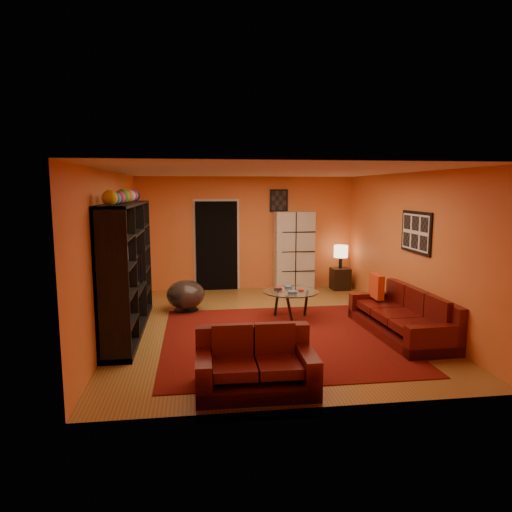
{
  "coord_description": "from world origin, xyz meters",
  "views": [
    {
      "loc": [
        -1.18,
        -7.46,
        2.32
      ],
      "look_at": [
        -0.17,
        0.1,
        1.19
      ],
      "focal_mm": 32.0,
      "sensor_mm": 36.0,
      "label": 1
    }
  ],
  "objects": [
    {
      "name": "floor",
      "position": [
        0.0,
        0.0,
        0.0
      ],
      "size": [
        6.0,
        6.0,
        0.0
      ],
      "primitive_type": "plane",
      "color": "brown",
      "rests_on": "ground"
    },
    {
      "name": "ceiling",
      "position": [
        0.0,
        0.0,
        2.6
      ],
      "size": [
        6.0,
        6.0,
        0.0
      ],
      "primitive_type": "plane",
      "rotation": [
        3.14,
        0.0,
        0.0
      ],
      "color": "white",
      "rests_on": "wall_back"
    },
    {
      "name": "wall_back",
      "position": [
        0.0,
        3.0,
        1.3
      ],
      "size": [
        6.0,
        0.0,
        6.0
      ],
      "primitive_type": "plane",
      "rotation": [
        1.57,
        0.0,
        0.0
      ],
      "color": "orange",
      "rests_on": "floor"
    },
    {
      "name": "wall_front",
      "position": [
        0.0,
        -3.0,
        1.3
      ],
      "size": [
        6.0,
        0.0,
        6.0
      ],
      "primitive_type": "plane",
      "rotation": [
        -1.57,
        0.0,
        0.0
      ],
      "color": "orange",
      "rests_on": "floor"
    },
    {
      "name": "wall_left",
      "position": [
        -2.5,
        0.0,
        1.3
      ],
      "size": [
        0.0,
        6.0,
        6.0
      ],
      "primitive_type": "plane",
      "rotation": [
        1.57,
        0.0,
        1.57
      ],
      "color": "orange",
      "rests_on": "floor"
    },
    {
      "name": "wall_right",
      "position": [
        2.5,
        0.0,
        1.3
      ],
      "size": [
        0.0,
        6.0,
        6.0
      ],
      "primitive_type": "plane",
      "rotation": [
        1.57,
        0.0,
        -1.57
      ],
      "color": "orange",
      "rests_on": "floor"
    },
    {
      "name": "rug",
      "position": [
        0.1,
        -0.7,
        0.01
      ],
      "size": [
        3.6,
        3.6,
        0.01
      ],
      "primitive_type": "cube",
      "color": "#4F0B09",
      "rests_on": "floor"
    },
    {
      "name": "doorway",
      "position": [
        -0.7,
        2.96,
        1.02
      ],
      "size": [
        0.95,
        0.1,
        2.04
      ],
      "primitive_type": "cube",
      "color": "black",
      "rests_on": "floor"
    },
    {
      "name": "wall_art_right",
      "position": [
        2.48,
        -0.3,
        1.6
      ],
      "size": [
        0.03,
        1.0,
        0.7
      ],
      "primitive_type": "cube",
      "color": "black",
      "rests_on": "wall_right"
    },
    {
      "name": "wall_art_back",
      "position": [
        0.75,
        2.98,
        2.05
      ],
      "size": [
        0.42,
        0.03,
        0.52
      ],
      "primitive_type": "cube",
      "color": "black",
      "rests_on": "wall_back"
    },
    {
      "name": "entertainment_unit",
      "position": [
        -2.27,
        0.0,
        1.05
      ],
      "size": [
        0.45,
        3.0,
        2.1
      ],
      "primitive_type": "cube",
      "color": "black",
      "rests_on": "floor"
    },
    {
      "name": "tv",
      "position": [
        -2.23,
        0.02,
        0.99
      ],
      "size": [
        0.94,
        0.12,
        0.54
      ],
      "primitive_type": "imported",
      "rotation": [
        0.0,
        0.0,
        1.57
      ],
      "color": "black",
      "rests_on": "entertainment_unit"
    },
    {
      "name": "sofa",
      "position": [
        2.14,
        -0.78,
        0.28
      ],
      "size": [
        1.0,
        2.24,
        0.85
      ],
      "rotation": [
        0.0,
        0.0,
        0.04
      ],
      "color": "#450A09",
      "rests_on": "rug"
    },
    {
      "name": "loveseat",
      "position": [
        -0.52,
        -2.42,
        0.29
      ],
      "size": [
        1.38,
        0.84,
        0.85
      ],
      "rotation": [
        0.0,
        0.0,
        1.56
      ],
      "color": "#450A09",
      "rests_on": "rug"
    },
    {
      "name": "throw_pillow",
      "position": [
        1.95,
        0.0,
        0.63
      ],
      "size": [
        0.12,
        0.42,
        0.42
      ],
      "primitive_type": "cube",
      "color": "red",
      "rests_on": "sofa"
    },
    {
      "name": "coffee_table",
      "position": [
        0.5,
        0.37,
        0.46
      ],
      "size": [
        1.0,
        1.0,
        0.5
      ],
      "rotation": [
        0.0,
        0.0,
        0.25
      ],
      "color": "silver",
      "rests_on": "floor"
    },
    {
      "name": "storage_cabinet",
      "position": [
        1.08,
        2.8,
        0.9
      ],
      "size": [
        0.91,
        0.43,
        1.8
      ],
      "primitive_type": "cube",
      "rotation": [
        0.0,
        0.0,
        0.03
      ],
      "color": "beige",
      "rests_on": "floor"
    },
    {
      "name": "bowl_chair",
      "position": [
        -1.38,
        1.13,
        0.32
      ],
      "size": [
        0.73,
        0.73,
        0.59
      ],
      "color": "black",
      "rests_on": "floor"
    },
    {
      "name": "side_table",
      "position": [
        2.14,
        2.58,
        0.25
      ],
      "size": [
        0.41,
        0.41,
        0.5
      ],
      "primitive_type": "cube",
      "rotation": [
        0.0,
        0.0,
        0.04
      ],
      "color": "black",
      "rests_on": "floor"
    },
    {
      "name": "table_lamp",
      "position": [
        2.14,
        2.58,
        0.88
      ],
      "size": [
        0.32,
        0.32,
        0.53
      ],
      "color": "black",
      "rests_on": "side_table"
    }
  ]
}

